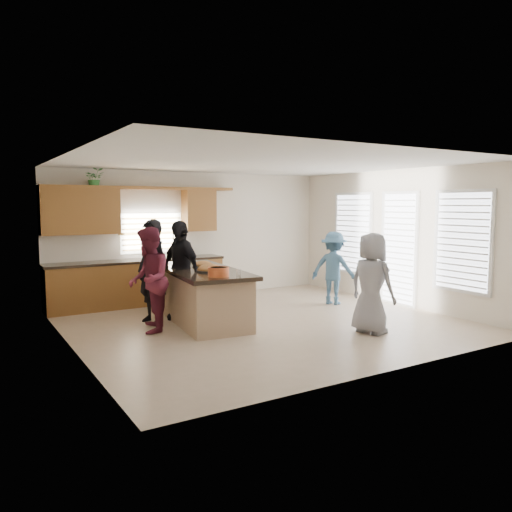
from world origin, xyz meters
TOP-DOWN VIEW (x-y plane):
  - floor at (0.00, 0.00)m, footprint 6.50×6.50m
  - room_shell at (0.00, 0.00)m, footprint 6.52×6.02m
  - back_cabinetry at (-1.47, 2.73)m, footprint 4.08×0.66m
  - right_wall_glazing at (3.22, -0.13)m, footprint 0.06×4.00m
  - island at (-0.90, 0.69)m, footprint 1.45×2.81m
  - platter_front at (-0.92, 0.31)m, footprint 0.47×0.47m
  - platter_mid at (-0.75, 0.94)m, footprint 0.40×0.40m
  - platter_back at (-1.02, 1.37)m, footprint 0.33×0.33m
  - salad_bowl at (-1.07, -0.32)m, footprint 0.34×0.34m
  - clear_cup at (-0.75, -0.40)m, footprint 0.08×0.08m
  - plate_stack at (-0.79, 1.76)m, footprint 0.23×0.23m
  - flower_vase at (-0.76, 1.93)m, footprint 0.14×0.14m
  - potted_plant at (-2.20, 2.82)m, footprint 0.40×0.36m
  - woman_left_back at (-1.69, 1.05)m, footprint 0.64×0.78m
  - woman_left_mid at (-1.95, 0.46)m, footprint 0.91×1.02m
  - woman_left_front at (-1.18, 0.99)m, footprint 0.64×1.13m
  - woman_right_back at (2.13, 0.66)m, footprint 0.98×1.13m
  - woman_right_front at (1.10, -1.49)m, footprint 0.67×0.89m

SIDE VIEW (x-z plane):
  - floor at x=0.00m, z-range 0.00..0.00m
  - island at x=-0.90m, z-range -0.02..0.93m
  - woman_right_back at x=2.13m, z-range 0.00..1.52m
  - woman_right_front at x=1.10m, z-range 0.00..1.64m
  - woman_left_mid at x=-1.95m, z-range 0.00..1.73m
  - woman_left_front at x=-1.18m, z-range 0.00..1.81m
  - back_cabinetry at x=-1.47m, z-range -0.32..2.14m
  - woman_left_back at x=-1.69m, z-range 0.00..1.84m
  - plate_stack at x=-0.79m, z-range 0.95..1.00m
  - platter_back at x=-1.02m, z-range 0.91..1.04m
  - platter_mid at x=-0.75m, z-range 0.90..1.06m
  - platter_front at x=-0.92m, z-range 0.88..1.07m
  - clear_cup at x=-0.75m, z-range 0.95..1.06m
  - salad_bowl at x=-1.07m, z-range 0.96..1.11m
  - flower_vase at x=-0.76m, z-range 0.97..1.38m
  - right_wall_glazing at x=3.22m, z-range 0.22..2.47m
  - room_shell at x=0.00m, z-range 0.50..3.31m
  - potted_plant at x=-2.20m, z-range 2.40..2.80m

